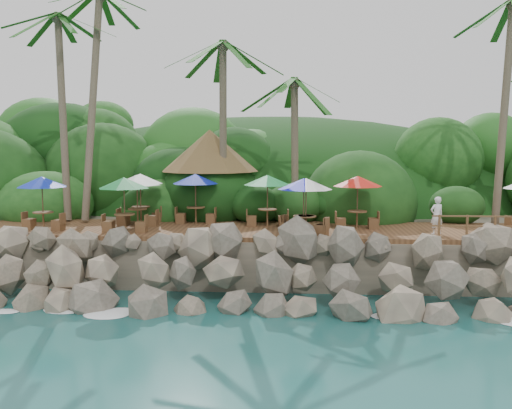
{
  "coord_description": "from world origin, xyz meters",
  "views": [
    {
      "loc": [
        1.69,
        -18.84,
        6.17
      ],
      "look_at": [
        0.0,
        6.0,
        3.4
      ],
      "focal_mm": 38.64,
      "sensor_mm": 36.0,
      "label": 1
    }
  ],
  "objects": [
    {
      "name": "land_base",
      "position": [
        0.0,
        16.0,
        1.05
      ],
      "size": [
        32.0,
        25.2,
        2.1
      ],
      "primitive_type": "cube",
      "color": "gray",
      "rests_on": "ground"
    },
    {
      "name": "jungle_foliage",
      "position": [
        0.0,
        15.0,
        0.0
      ],
      "size": [
        44.0,
        16.0,
        12.0
      ],
      "primitive_type": null,
      "color": "#143811",
      "rests_on": "ground"
    },
    {
      "name": "palms",
      "position": [
        1.29,
        8.59,
        11.61
      ],
      "size": [
        30.36,
        6.75,
        12.78
      ],
      "color": "brown",
      "rests_on": "ground"
    },
    {
      "name": "terrace",
      "position": [
        0.0,
        6.0,
        2.2
      ],
      "size": [
        26.0,
        5.0,
        0.2
      ],
      "primitive_type": "cube",
      "color": "brown",
      "rests_on": "land_base"
    },
    {
      "name": "waiter",
      "position": [
        7.8,
        4.86,
        3.11
      ],
      "size": [
        0.68,
        0.56,
        1.62
      ],
      "primitive_type": "imported",
      "rotation": [
        0.0,
        0.0,
        3.46
      ],
      "color": "white",
      "rests_on": "terrace"
    },
    {
      "name": "ground",
      "position": [
        0.0,
        0.0,
        0.0
      ],
      "size": [
        140.0,
        140.0,
        0.0
      ],
      "primitive_type": "plane",
      "color": "#19514F",
      "rests_on": "ground"
    },
    {
      "name": "jungle_hill",
      "position": [
        0.0,
        23.5,
        0.0
      ],
      "size": [
        44.8,
        28.0,
        15.4
      ],
      "primitive_type": "ellipsoid",
      "color": "#143811",
      "rests_on": "ground"
    },
    {
      "name": "dining_clusters",
      "position": [
        -0.83,
        5.78,
        4.3
      ],
      "size": [
        23.53,
        5.23,
        2.41
      ],
      "color": "brown",
      "rests_on": "terrace"
    },
    {
      "name": "foam_line",
      "position": [
        0.0,
        0.3,
        0.03
      ],
      "size": [
        25.2,
        0.8,
        0.06
      ],
      "color": "white",
      "rests_on": "ground"
    },
    {
      "name": "palapa",
      "position": [
        -2.72,
        10.07,
        5.79
      ],
      "size": [
        5.14,
        5.14,
        4.6
      ],
      "color": "brown",
      "rests_on": "ground"
    },
    {
      "name": "railing",
      "position": [
        10.35,
        3.65,
        2.91
      ],
      "size": [
        6.1,
        0.1,
        1.0
      ],
      "color": "brown",
      "rests_on": "terrace"
    },
    {
      "name": "seawall",
      "position": [
        0.0,
        2.0,
        1.15
      ],
      "size": [
        29.0,
        4.0,
        2.3
      ],
      "primitive_type": null,
      "color": "gray",
      "rests_on": "ground"
    }
  ]
}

